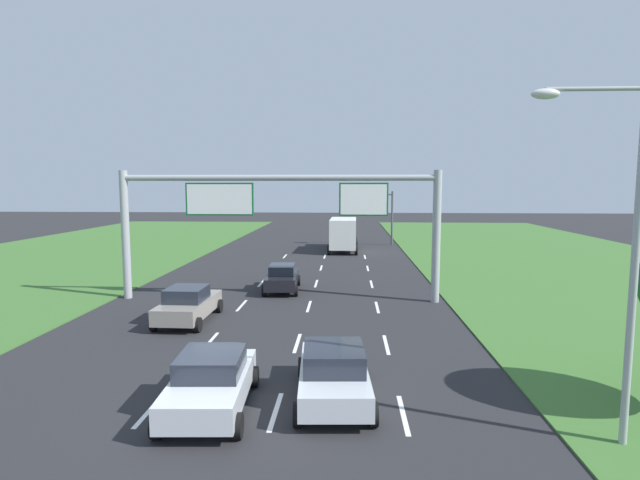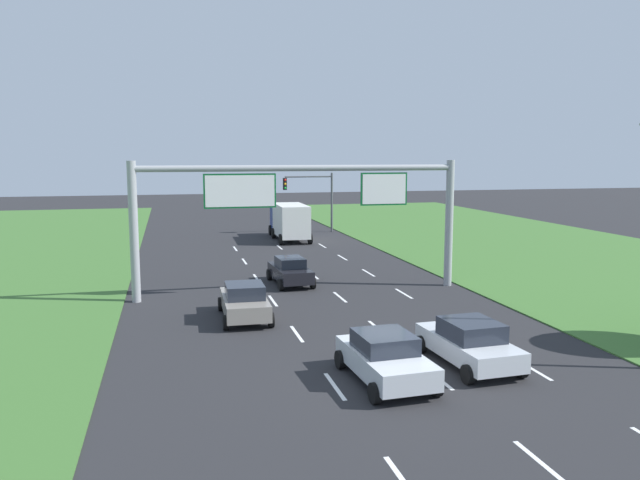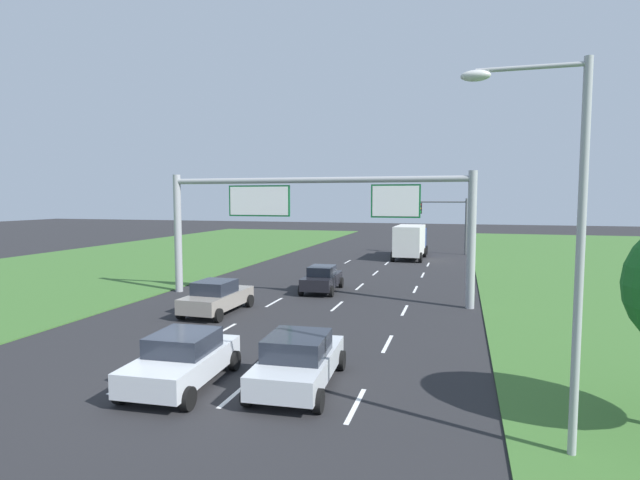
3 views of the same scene
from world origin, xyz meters
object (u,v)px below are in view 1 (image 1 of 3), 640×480
Objects in this scene: car_lead_silver at (282,278)px; car_far_ahead at (211,381)px; traffic_light_mast at (373,208)px; box_truck at (344,233)px; sign_gantry at (278,210)px; street_lamp at (620,235)px; car_mid_lane at (334,373)px; car_near_red at (188,304)px.

car_far_ahead is (0.07, -15.74, 0.02)m from car_lead_silver.
car_lead_silver is at bearing -105.90° from traffic_light_mast.
car_lead_silver is 0.76× the size of traffic_light_mast.
car_far_ahead is 0.57× the size of box_truck.
car_far_ahead is 0.78× the size of traffic_light_mast.
car_far_ahead is at bearing -90.27° from sign_gantry.
box_truck is (3.48, 18.39, 0.91)m from car_lead_silver.
box_truck is 0.91× the size of street_lamp.
traffic_light_mast is at bearing 75.84° from sign_gantry.
car_far_ahead is (-3.38, -0.83, -0.00)m from car_mid_lane.
car_lead_silver is at bearing 64.83° from car_near_red.
box_truck is at bearing 81.10° from car_far_ahead.
car_near_red is 0.58× the size of box_truck.
car_near_red is at bearing -108.43° from traffic_light_mast.
car_mid_lane is at bearing -75.14° from sign_gantry.
box_truck is 21.31m from sign_gantry.
car_far_ahead is at bearing 172.11° from street_lamp.
street_lamp is (13.48, -10.21, 4.27)m from car_near_red.
box_truck is at bearing 76.40° from car_lead_silver.
car_near_red is 9.49m from car_far_ahead.
car_lead_silver is at bearing 87.07° from car_far_ahead.
street_lamp is (3.55, -40.01, 1.21)m from traffic_light_mast.
car_mid_lane is at bearing -88.98° from box_truck.
box_truck reaches higher than car_mid_lane.
sign_gantry reaches higher than car_mid_lane.
box_truck is (6.89, 25.31, 0.88)m from car_near_red.
car_far_ahead is at bearing -99.47° from traffic_light_mast.
traffic_light_mast is at bearing 71.21° from car_lead_silver.
car_lead_silver is 0.55× the size of box_truck.
traffic_light_mast is at bearing 72.65° from car_near_red.
car_near_red is at bearing 142.86° from street_lamp.
traffic_light_mast is (3.06, 37.80, 3.06)m from car_mid_lane.
car_near_red is 1.05× the size of car_lead_silver.
car_far_ahead is 0.25× the size of sign_gantry.
car_lead_silver is at bearing 93.25° from sign_gantry.
car_lead_silver is at bearing -99.66° from box_truck.
car_lead_silver is 0.25× the size of sign_gantry.
box_truck reaches higher than car_far_ahead.
car_mid_lane is (3.46, -14.92, 0.03)m from car_lead_silver.
car_lead_silver is at bearing 99.78° from car_mid_lane.
car_lead_silver is 15.31m from car_mid_lane.
car_near_red reaches higher than car_mid_lane.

